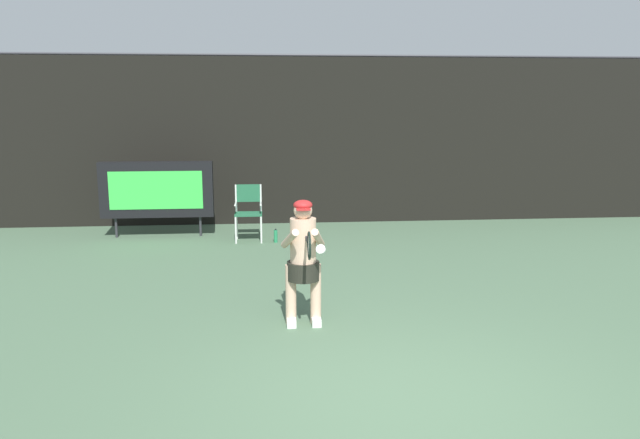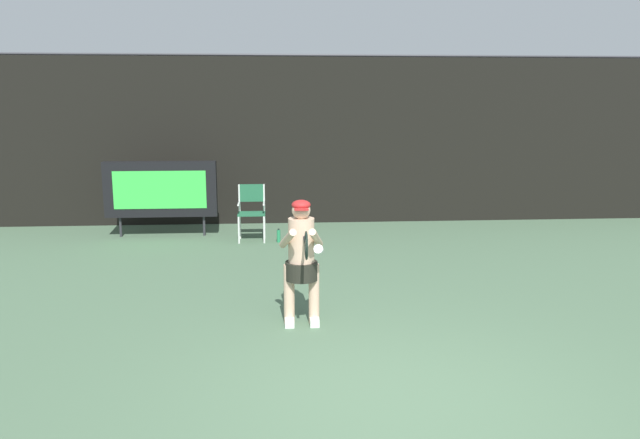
{
  "view_description": "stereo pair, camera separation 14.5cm",
  "coord_description": "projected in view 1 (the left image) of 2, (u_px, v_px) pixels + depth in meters",
  "views": [
    {
      "loc": [
        -1.21,
        -4.99,
        2.63
      ],
      "look_at": [
        -0.46,
        3.29,
        1.05
      ],
      "focal_mm": 34.53,
      "sensor_mm": 36.0,
      "label": 1
    },
    {
      "loc": [
        -1.07,
        -5.01,
        2.63
      ],
      "look_at": [
        -0.46,
        3.29,
        1.05
      ],
      "focal_mm": 34.53,
      "sensor_mm": 36.0,
      "label": 2
    }
  ],
  "objects": [
    {
      "name": "backdrop_screen",
      "position": [
        320.0,
        141.0,
        13.46
      ],
      "size": [
        18.0,
        0.12,
        3.66
      ],
      "color": "black",
      "rests_on": "ground"
    },
    {
      "name": "tennis_racket",
      "position": [
        309.0,
        245.0,
        6.71
      ],
      "size": [
        0.03,
        0.6,
        0.31
      ],
      "rotation": [
        0.0,
        0.0,
        0.22
      ],
      "color": "black"
    },
    {
      "name": "water_bottle",
      "position": [
        276.0,
        236.0,
        11.76
      ],
      "size": [
        0.07,
        0.07,
        0.27
      ],
      "color": "#278452",
      "rests_on": "ground"
    },
    {
      "name": "ground",
      "position": [
        410.0,
        414.0,
        5.31
      ],
      "size": [
        18.0,
        22.0,
        0.03
      ],
      "color": "#4D6A4E"
    },
    {
      "name": "umpire_chair",
      "position": [
        248.0,
        209.0,
        11.84
      ],
      "size": [
        0.52,
        0.44,
        1.08
      ],
      "color": "white",
      "rests_on": "ground"
    },
    {
      "name": "tennis_player",
      "position": [
        303.0,
        257.0,
        7.3
      ],
      "size": [
        0.53,
        0.61,
        1.52
      ],
      "color": "white",
      "rests_on": "ground"
    },
    {
      "name": "scoreboard",
      "position": [
        157.0,
        190.0,
        12.11
      ],
      "size": [
        2.2,
        0.21,
        1.5
      ],
      "color": "black",
      "rests_on": "ground"
    }
  ]
}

